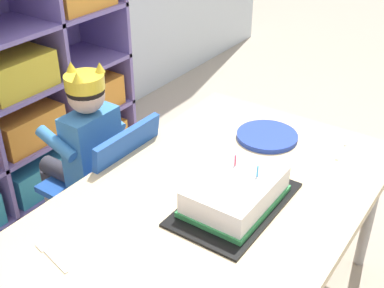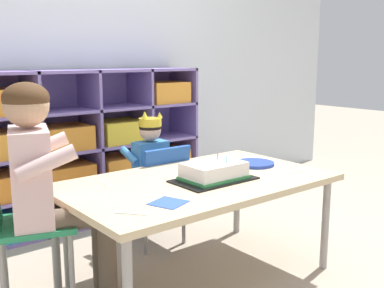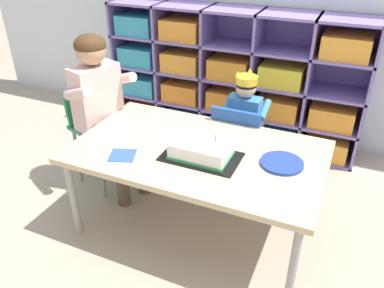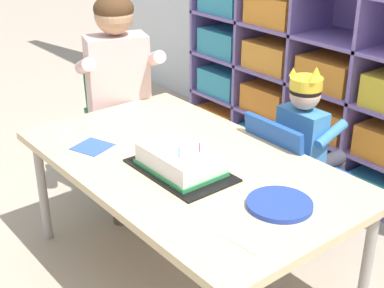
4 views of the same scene
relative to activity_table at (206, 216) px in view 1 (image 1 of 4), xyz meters
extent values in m
cube|color=#7F6BB2|center=(0.41, 1.18, 0.03)|extent=(0.02, 0.36, 1.07)
cube|color=#7F6BB2|center=(0.82, 1.18, 0.03)|extent=(0.02, 0.36, 1.07)
cube|color=teal|center=(0.21, 1.17, -0.41)|extent=(0.32, 0.29, 0.16)
cube|color=orange|center=(0.62, 1.17, -0.41)|extent=(0.32, 0.29, 0.16)
cube|color=orange|center=(0.21, 1.17, -0.14)|extent=(0.32, 0.29, 0.16)
cube|color=orange|center=(0.62, 1.17, -0.14)|extent=(0.32, 0.29, 0.16)
cube|color=yellow|center=(0.21, 1.17, 0.12)|extent=(0.32, 0.29, 0.16)
cube|color=#D1B789|center=(0.00, 0.00, 0.02)|extent=(1.37, 0.81, 0.03)
cylinder|color=#9E9993|center=(0.63, -0.35, -0.25)|extent=(0.04, 0.04, 0.51)
cylinder|color=#9E9993|center=(0.63, 0.35, -0.25)|extent=(0.04, 0.04, 0.51)
cube|color=#1E4CA8|center=(0.09, 0.56, -0.16)|extent=(0.35, 0.34, 0.03)
cube|color=#1E4CA8|center=(0.09, 0.40, -0.01)|extent=(0.32, 0.07, 0.28)
cylinder|color=gray|center=(0.24, 0.69, -0.34)|extent=(0.02, 0.02, 0.33)
cylinder|color=gray|center=(-0.05, 0.70, -0.34)|extent=(0.02, 0.02, 0.33)
cylinder|color=gray|center=(0.23, 0.42, -0.34)|extent=(0.02, 0.02, 0.33)
cylinder|color=gray|center=(-0.05, 0.42, -0.34)|extent=(0.02, 0.02, 0.33)
cube|color=#3D7FBC|center=(0.09, 0.57, 0.00)|extent=(0.21, 0.11, 0.29)
sphere|color=#DBB293|center=(0.09, 0.57, 0.21)|extent=(0.13, 0.13, 0.13)
ellipsoid|color=black|center=(0.09, 0.57, 0.23)|extent=(0.14, 0.14, 0.10)
cylinder|color=yellow|center=(0.09, 0.57, 0.26)|extent=(0.14, 0.14, 0.05)
cone|color=yellow|center=(0.09, 0.63, 0.31)|extent=(0.04, 0.04, 0.04)
cone|color=yellow|center=(0.15, 0.54, 0.31)|extent=(0.04, 0.04, 0.04)
cone|color=yellow|center=(0.04, 0.54, 0.31)|extent=(0.04, 0.04, 0.04)
cylinder|color=#33333D|center=(0.16, 0.67, -0.12)|extent=(0.07, 0.21, 0.07)
cylinder|color=#33333D|center=(0.03, 0.67, -0.12)|extent=(0.07, 0.21, 0.07)
cylinder|color=#33333D|center=(0.16, 0.78, -0.33)|extent=(0.06, 0.06, 0.35)
cylinder|color=#33333D|center=(0.03, 0.78, -0.33)|extent=(0.06, 0.06, 0.35)
cylinder|color=#3D7FBC|center=(0.22, 0.61, 0.06)|extent=(0.05, 0.17, 0.10)
cylinder|color=#3D7FBC|center=(-0.03, 0.61, 0.06)|extent=(0.05, 0.17, 0.10)
cube|color=black|center=(0.05, -0.07, 0.04)|extent=(0.41, 0.25, 0.01)
cube|color=white|center=(0.05, -0.07, 0.09)|extent=(0.30, 0.21, 0.08)
cube|color=#338E4C|center=(0.05, -0.07, 0.06)|extent=(0.31, 0.22, 0.02)
cylinder|color=#4CB2E5|center=(0.10, -0.11, 0.15)|extent=(0.01, 0.01, 0.04)
cylinder|color=#E54C66|center=(0.11, -0.03, 0.15)|extent=(0.01, 0.01, 0.04)
cylinder|color=#233DA3|center=(0.46, 0.03, 0.05)|extent=(0.22, 0.22, 0.02)
cube|color=white|center=(0.51, -0.22, 0.04)|extent=(0.11, 0.03, 0.00)
cube|color=white|center=(0.58, -0.21, 0.04)|extent=(0.04, 0.02, 0.00)
cube|color=white|center=(-0.42, 0.19, 0.04)|extent=(0.03, 0.11, 0.00)
cube|color=white|center=(-0.40, 0.26, 0.04)|extent=(0.03, 0.04, 0.00)
camera|label=1|loc=(-0.99, -0.63, 0.96)|focal=46.45mm
camera|label=2|loc=(-1.45, -1.75, 0.66)|focal=43.10mm
camera|label=3|loc=(0.71, -1.68, 1.13)|focal=36.14mm
camera|label=4|loc=(1.50, -1.18, 1.01)|focal=51.41mm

